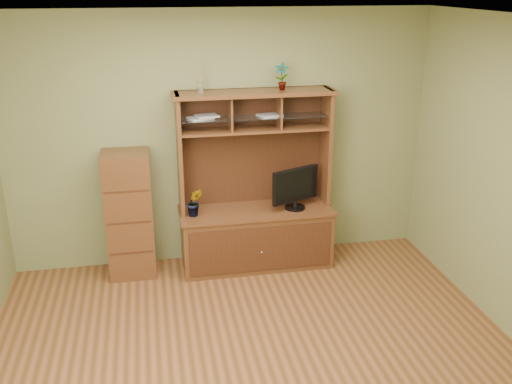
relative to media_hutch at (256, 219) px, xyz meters
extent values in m
cube|color=#583719|center=(-0.32, -1.73, -0.53)|extent=(4.50, 4.00, 0.02)
cube|color=white|center=(-0.32, -1.73, 2.19)|extent=(4.50, 4.00, 0.02)
cube|color=olive|center=(-0.32, 0.28, 0.83)|extent=(4.50, 0.02, 2.70)
cube|color=#4E2B16|center=(0.00, -0.02, -0.21)|extent=(1.60, 0.55, 0.62)
cube|color=#381A0F|center=(0.00, -0.30, -0.21)|extent=(1.50, 0.01, 0.50)
sphere|color=silver|center=(0.00, -0.32, -0.24)|extent=(0.02, 0.02, 0.02)
cube|color=#4E2B16|center=(0.00, -0.02, 0.11)|extent=(1.64, 0.59, 0.03)
cube|color=#4E2B16|center=(-0.78, 0.08, 0.75)|extent=(0.04, 0.35, 1.25)
cube|color=#4E2B16|center=(0.78, 0.08, 0.75)|extent=(0.04, 0.35, 1.25)
cube|color=#381A0F|center=(0.00, 0.24, 0.75)|extent=(1.52, 0.02, 1.25)
cube|color=#4E2B16|center=(0.00, 0.08, 1.36)|extent=(1.66, 0.40, 0.04)
cube|color=#4E2B16|center=(0.00, 0.08, 0.98)|extent=(1.52, 0.32, 0.02)
cube|color=#4E2B16|center=(-0.25, 0.08, 1.16)|extent=(0.02, 0.31, 0.35)
cube|color=#4E2B16|center=(0.25, 0.08, 1.16)|extent=(0.02, 0.31, 0.35)
cube|color=silver|center=(0.00, 0.07, 1.11)|extent=(1.50, 0.27, 0.01)
cylinder|color=black|center=(0.41, -0.08, 0.14)|extent=(0.22, 0.22, 0.02)
cylinder|color=black|center=(0.41, -0.08, 0.18)|extent=(0.04, 0.04, 0.07)
cube|color=black|center=(0.41, -0.08, 0.39)|extent=(0.54, 0.26, 0.37)
imported|color=#2E5F20|center=(-0.66, -0.08, 0.28)|extent=(0.17, 0.15, 0.30)
imported|color=#2C6F27|center=(0.28, 0.08, 1.51)|extent=(0.16, 0.13, 0.27)
cylinder|color=silver|center=(-0.55, 0.08, 1.43)|extent=(0.06, 0.06, 0.10)
cylinder|color=olive|center=(-0.55, 0.08, 1.57)|extent=(0.04, 0.04, 0.19)
cube|color=silver|center=(-0.56, 0.08, 1.12)|extent=(0.29, 0.25, 0.02)
cube|color=silver|center=(-0.49, 0.08, 1.14)|extent=(0.25, 0.21, 0.02)
cube|color=silver|center=(0.16, 0.08, 1.12)|extent=(0.27, 0.24, 0.02)
cube|color=#4E2B16|center=(-1.33, 0.04, 0.15)|extent=(0.48, 0.43, 1.34)
cube|color=#381A0F|center=(-1.33, -0.18, -0.19)|extent=(0.44, 0.01, 0.02)
cube|color=#381A0F|center=(-1.33, -0.18, 0.15)|extent=(0.44, 0.01, 0.01)
cube|color=#381A0F|center=(-1.33, -0.18, 0.48)|extent=(0.44, 0.01, 0.02)
camera|label=1|loc=(-1.08, -5.56, 2.43)|focal=40.00mm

